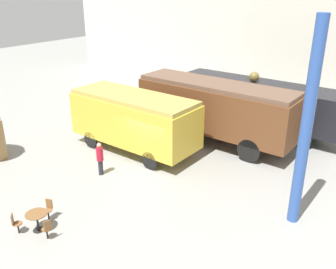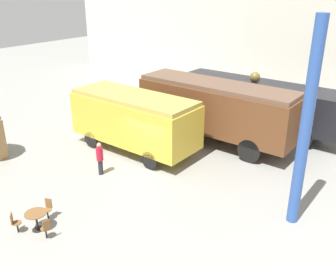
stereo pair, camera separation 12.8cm
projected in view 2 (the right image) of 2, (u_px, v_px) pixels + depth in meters
The scene contains 11 objects.
ground_plane at pixel (149, 167), 19.42m from camera, with size 80.00×80.00×0.00m, color gray.
backdrop_wall at pixel (277, 42), 28.96m from camera, with size 44.00×0.15×9.00m.
steam_locomotive at pixel (261, 101), 23.52m from camera, with size 10.78×2.53×4.82m.
passenger_coach_wooden at pixel (216, 107), 21.54m from camera, with size 9.45×2.56×3.62m.
passenger_coach_vintage at pixel (134, 118), 20.67m from camera, with size 7.35×2.80×3.23m.
cafe_table_near at pixel (36, 217), 14.30m from camera, with size 0.84×0.84×0.76m.
cafe_chair_0 at pixel (48, 207), 15.03m from camera, with size 0.38×0.39×0.87m.
cafe_chair_1 at pixel (14, 222), 14.16m from camera, with size 0.40×0.41×0.87m.
cafe_chair_2 at pixel (46, 228), 13.81m from camera, with size 0.37×0.36×0.87m.
visitor_person at pixel (100, 157), 18.32m from camera, with size 0.34×0.34×1.70m.
support_pillar at pixel (306, 128), 13.57m from camera, with size 0.44×0.44×8.00m.
Camera 2 is at (11.36, -13.08, 8.98)m, focal length 40.00 mm.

